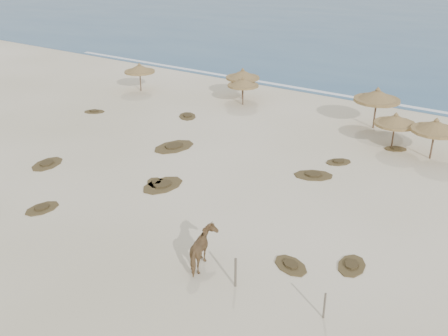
{
  "coord_description": "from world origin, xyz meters",
  "views": [
    {
      "loc": [
        14.77,
        -15.81,
        12.6
      ],
      "look_at": [
        0.44,
        5.0,
        1.11
      ],
      "focal_mm": 40.0,
      "sensor_mm": 36.0,
      "label": 1
    }
  ],
  "objects": [
    {
      "name": "ground",
      "position": [
        0.0,
        0.0,
        0.0
      ],
      "size": [
        160.0,
        160.0,
        0.0
      ],
      "primitive_type": "plane",
      "color": "white",
      "rests_on": "ground"
    },
    {
      "name": "foam_line",
      "position": [
        0.0,
        26.0,
        0.0
      ],
      "size": [
        70.0,
        0.6,
        0.01
      ],
      "primitive_type": "cube",
      "color": "white",
      "rests_on": "ground"
    },
    {
      "name": "palapa_0",
      "position": [
        -17.15,
        16.95,
        2.03
      ],
      "size": [
        3.31,
        3.31,
        2.62
      ],
      "rotation": [
        0.0,
        0.0,
        -0.21
      ],
      "color": "brown",
      "rests_on": "ground"
    },
    {
      "name": "palapa_1",
      "position": [
        -7.01,
        18.62,
        1.9
      ],
      "size": [
        2.92,
        2.92,
        2.45
      ],
      "rotation": [
        0.0,
        0.0,
        -0.12
      ],
      "color": "brown",
      "rests_on": "ground"
    },
    {
      "name": "palapa_2",
      "position": [
        -8.0,
        20.09,
        2.13
      ],
      "size": [
        3.53,
        3.53,
        2.74
      ],
      "rotation": [
        0.0,
        0.0,
        0.23
      ],
      "color": "brown",
      "rests_on": "ground"
    },
    {
      "name": "palapa_3",
      "position": [
        4.08,
        19.24,
        2.43
      ],
      "size": [
        3.77,
        3.77,
        3.13
      ],
      "rotation": [
        0.0,
        0.0,
        -0.14
      ],
      "color": "brown",
      "rests_on": "ground"
    },
    {
      "name": "palapa_4",
      "position": [
        6.46,
        16.0,
        1.97
      ],
      "size": [
        3.35,
        3.35,
        2.54
      ],
      "rotation": [
        0.0,
        0.0,
        -0.28
      ],
      "color": "brown",
      "rests_on": "ground"
    },
    {
      "name": "palapa_5",
      "position": [
        9.02,
        15.7,
        2.14
      ],
      "size": [
        3.05,
        3.05,
        2.75
      ],
      "rotation": [
        0.0,
        0.0,
        -0.04
      ],
      "color": "brown",
      "rests_on": "ground"
    },
    {
      "name": "horse",
      "position": [
        4.09,
        -1.84,
        0.85
      ],
      "size": [
        1.62,
        2.22,
        1.71
      ],
      "primitive_type": "imported",
      "rotation": [
        0.0,
        0.0,
        3.53
      ],
      "color": "brown",
      "rests_on": "ground"
    },
    {
      "name": "fence_post_near",
      "position": [
        5.93,
        -2.17,
        0.66
      ],
      "size": [
        0.11,
        0.11,
        1.33
      ],
      "primitive_type": "cylinder",
      "rotation": [
        0.0,
        0.0,
        -0.11
      ],
      "color": "#635A4A",
      "rests_on": "ground"
    },
    {
      "name": "fence_post_far",
      "position": [
        9.61,
        -1.88,
        0.55
      ],
      "size": [
        0.1,
        0.1,
        1.11
      ],
      "primitive_type": "cylinder",
      "rotation": [
        0.0,
        0.0,
        0.33
      ],
      "color": "#635A4A",
      "rests_on": "ground"
    },
    {
      "name": "scrub_0",
      "position": [
        -10.29,
        1.22,
        0.05
      ],
      "size": [
        1.99,
        2.58,
        0.16
      ],
      "rotation": [
        0.0,
        0.0,
        1.8
      ],
      "color": "brown",
      "rests_on": "ground"
    },
    {
      "name": "scrub_1",
      "position": [
        -5.64,
        7.89,
        0.05
      ],
      "size": [
        2.54,
        3.35,
        0.16
      ],
      "rotation": [
        0.0,
        0.0,
        1.36
      ],
      "color": "brown",
      "rests_on": "ground"
    },
    {
      "name": "scrub_2",
      "position": [
        -2.89,
        3.04,
        0.05
      ],
      "size": [
        1.89,
        1.71,
        0.16
      ],
      "rotation": [
        0.0,
        0.0,
        2.59
      ],
      "color": "brown",
      "rests_on": "ground"
    },
    {
      "name": "scrub_3",
      "position": [
        4.03,
        9.1,
        0.05
      ],
      "size": [
        2.75,
        2.46,
        0.16
      ],
      "rotation": [
        0.0,
        0.0,
        0.53
      ],
      "color": "brown",
      "rests_on": "ground"
    },
    {
      "name": "scrub_4",
      "position": [
        9.27,
        1.75,
        0.05
      ],
      "size": [
        1.36,
        1.89,
        0.16
      ],
      "rotation": [
        0.0,
        0.0,
        1.7
      ],
      "color": "brown",
      "rests_on": "ground"
    },
    {
      "name": "scrub_6",
      "position": [
        -8.9,
        13.46,
        0.05
      ],
      "size": [
        2.34,
        2.38,
        0.16
      ],
      "rotation": [
        0.0,
        0.0,
        2.31
      ],
      "color": "brown",
      "rests_on": "ground"
    },
    {
      "name": "scrub_7",
      "position": [
        4.48,
        11.77,
        0.05
      ],
      "size": [
        1.88,
        1.97,
        0.16
      ],
      "rotation": [
        0.0,
        0.0,
        0.89
      ],
      "color": "brown",
      "rests_on": "ground"
    },
    {
      "name": "scrub_8",
      "position": [
        -15.87,
        10.1,
        0.05
      ],
      "size": [
        1.99,
        1.8,
        0.16
      ],
      "rotation": [
        0.0,
        0.0,
        0.56
      ],
      "color": "brown",
      "rests_on": "ground"
    },
    {
      "name": "scrub_9",
      "position": [
        -2.43,
        3.05,
        0.05
      ],
      "size": [
        2.0,
        2.82,
        0.16
      ],
      "rotation": [
        0.0,
        0.0,
        1.46
      ],
      "color": "brown",
      "rests_on": "ground"
    },
    {
      "name": "scrub_10",
      "position": [
        6.76,
        15.98,
        0.05
      ],
      "size": [
        1.79,
        1.61,
        0.16
      ],
      "rotation": [
        0.0,
        0.0,
        0.55
      ],
      "color": "brown",
      "rests_on": "ground"
    },
    {
      "name": "scrub_11",
      "position": [
        -5.79,
        -2.55,
        0.05
      ],
      "size": [
        1.39,
        1.96,
        0.16
      ],
      "rotation": [
        0.0,
        0.0,
        1.46
      ],
      "color": "brown",
      "rests_on": "ground"
    },
    {
      "name": "scrub_12",
      "position": [
        7.13,
        0.3,
        0.05
      ],
      "size": [
        2.02,
        1.72,
        0.16
      ],
      "rotation": [
        0.0,
        0.0,
        2.72
      ],
      "color": "brown",
      "rests_on": "ground"
    }
  ]
}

